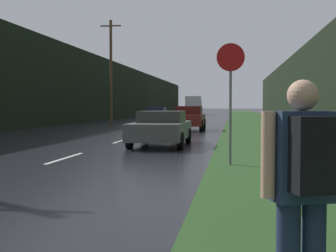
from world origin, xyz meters
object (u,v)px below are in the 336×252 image
at_px(hitchhiker_with_backpack, 304,186).
at_px(car_passing_near, 161,128).
at_px(stop_sign, 230,90).
at_px(car_oncoming, 157,115).
at_px(car_passing_far, 189,118).
at_px(delivery_truck, 194,105).

distance_m(hitchhiker_with_backpack, car_passing_near, 14.88).
bearing_deg(hitchhiker_with_backpack, stop_sign, 74.95).
relative_size(stop_sign, car_oncoming, 0.71).
height_order(stop_sign, hitchhiker_with_backpack, stop_sign).
xyz_separation_m(car_passing_far, delivery_truck, (-4.24, 54.03, 0.95)).
bearing_deg(delivery_truck, hitchhiker_with_backpack, -84.67).
bearing_deg(car_passing_far, hitchhiker_with_backpack, 97.10).
bearing_deg(car_oncoming, delivery_truck, 90.00).
height_order(hitchhiker_with_backpack, car_passing_near, hitchhiker_with_backpack).
bearing_deg(car_passing_near, car_passing_far, -90.00).
bearing_deg(stop_sign, hitchhiker_with_backpack, -86.39).
bearing_deg(car_passing_far, delivery_truck, -85.52).
bearing_deg(car_passing_near, delivery_truck, -86.30).
relative_size(stop_sign, delivery_truck, 0.43).
height_order(car_passing_far, delivery_truck, delivery_truck).
relative_size(car_passing_near, delivery_truck, 0.64).
relative_size(car_passing_far, car_oncoming, 0.92).
bearing_deg(delivery_truck, car_passing_far, -85.52).
bearing_deg(car_passing_far, stop_sign, 98.87).
xyz_separation_m(stop_sign, car_passing_far, (-2.68, 17.15, -1.16)).
bearing_deg(stop_sign, delivery_truck, 95.55).
height_order(car_passing_near, delivery_truck, delivery_truck).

